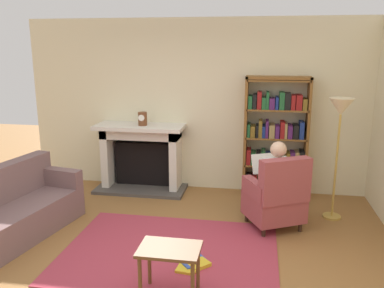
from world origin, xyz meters
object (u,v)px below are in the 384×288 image
(sofa_floral, at_px, (14,211))
(floor_lamp, at_px, (340,118))
(seated_reader, at_px, (273,179))
(side_table, at_px, (170,256))
(bookshelf, at_px, (275,139))
(fireplace, at_px, (142,155))
(mantel_clock, at_px, (143,119))
(armchair_reading, at_px, (277,197))

(sofa_floral, bearing_deg, floor_lamp, -62.32)
(seated_reader, relative_size, side_table, 2.04)
(bookshelf, height_order, floor_lamp, bookshelf)
(fireplace, xyz_separation_m, mantel_clock, (0.06, -0.10, 0.61))
(mantel_clock, relative_size, seated_reader, 0.18)
(bookshelf, distance_m, seated_reader, 1.14)
(fireplace, bearing_deg, sofa_floral, -118.99)
(bookshelf, distance_m, side_table, 3.05)
(fireplace, bearing_deg, seated_reader, -27.59)
(armchair_reading, bearing_deg, bookshelf, -117.45)
(seated_reader, relative_size, floor_lamp, 0.70)
(mantel_clock, height_order, bookshelf, bookshelf)
(fireplace, xyz_separation_m, side_table, (1.09, -2.81, -0.15))
(mantel_clock, relative_size, floor_lamp, 0.13)
(sofa_floral, height_order, side_table, sofa_floral)
(mantel_clock, xyz_separation_m, armchair_reading, (2.04, -1.07, -0.75))
(mantel_clock, xyz_separation_m, sofa_floral, (-1.11, -1.80, -0.85))
(fireplace, distance_m, sofa_floral, 2.19)
(side_table, bearing_deg, seated_reader, 61.20)
(fireplace, bearing_deg, mantel_clock, -60.49)
(fireplace, relative_size, seated_reader, 1.26)
(bookshelf, bearing_deg, floor_lamp, -43.68)
(fireplace, relative_size, side_table, 2.56)
(bookshelf, relative_size, side_table, 3.29)
(mantel_clock, bearing_deg, seated_reader, -25.97)
(fireplace, xyz_separation_m, armchair_reading, (2.10, -1.17, -0.15))
(seated_reader, distance_m, floor_lamp, 1.18)
(fireplace, height_order, side_table, fireplace)
(side_table, bearing_deg, fireplace, 111.28)
(sofa_floral, distance_m, floor_lamp, 4.24)
(fireplace, xyz_separation_m, floor_lamp, (2.87, -0.70, 0.81))
(bookshelf, height_order, side_table, bookshelf)
(armchair_reading, distance_m, floor_lamp, 1.32)
(mantel_clock, bearing_deg, floor_lamp, -12.05)
(floor_lamp, bearing_deg, armchair_reading, -148.45)
(seated_reader, relative_size, sofa_floral, 0.63)
(mantel_clock, xyz_separation_m, bookshelf, (2.04, 0.14, -0.28))
(seated_reader, xyz_separation_m, sofa_floral, (-3.10, -0.84, -0.30))
(bookshelf, xyz_separation_m, seated_reader, (-0.05, -1.10, -0.28))
(bookshelf, bearing_deg, fireplace, -179.06)
(side_table, xyz_separation_m, floor_lamp, (1.78, 2.10, 0.96))
(mantel_clock, distance_m, seated_reader, 2.28)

